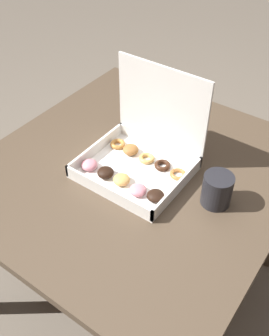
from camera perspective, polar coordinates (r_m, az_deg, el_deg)
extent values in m
plane|color=#6B6054|center=(1.83, 0.22, -16.47)|extent=(8.00, 8.00, 0.00)
cube|color=#4C3D2D|center=(1.29, 0.30, -0.41)|extent=(0.95, 1.00, 0.03)
cylinder|color=#4C3D2D|center=(1.99, -2.27, 4.17)|extent=(0.06, 0.06, 0.67)
cube|color=white|center=(1.26, 0.00, -0.58)|extent=(0.33, 0.29, 0.01)
cube|color=white|center=(1.17, -3.98, -3.49)|extent=(0.33, 0.01, 0.04)
cube|color=white|center=(1.33, 3.48, 3.44)|extent=(0.33, 0.01, 0.04)
cube|color=white|center=(1.32, -5.63, 2.89)|extent=(0.01, 0.29, 0.04)
cube|color=white|center=(1.18, 6.28, -2.79)|extent=(0.01, 0.29, 0.04)
cube|color=white|center=(1.25, 3.97, 9.13)|extent=(0.33, 0.01, 0.27)
ellipsoid|color=pink|center=(1.27, -6.56, 0.45)|extent=(0.05, 0.05, 0.03)
ellipsoid|color=black|center=(1.24, -4.22, -0.67)|extent=(0.05, 0.05, 0.03)
ellipsoid|color=tan|center=(1.21, -1.88, -1.69)|extent=(0.05, 0.05, 0.03)
ellipsoid|color=pink|center=(1.18, 0.50, -3.21)|extent=(0.05, 0.05, 0.03)
ellipsoid|color=black|center=(1.16, 3.08, -4.04)|extent=(0.05, 0.05, 0.03)
torus|color=#B77A38|center=(1.35, -2.44, 3.49)|extent=(0.05, 0.05, 0.01)
ellipsoid|color=#9E6633|center=(1.32, -0.55, 2.69)|extent=(0.05, 0.05, 0.03)
torus|color=tan|center=(1.30, 1.77, 1.41)|extent=(0.05, 0.05, 0.01)
torus|color=#381E11|center=(1.27, 4.08, 0.39)|extent=(0.05, 0.05, 0.01)
torus|color=#9E6633|center=(1.25, 6.34, -0.91)|extent=(0.05, 0.05, 0.01)
cylinder|color=#232328|center=(1.16, 11.90, -3.12)|extent=(0.09, 0.09, 0.10)
cylinder|color=black|center=(1.13, 12.23, -1.45)|extent=(0.07, 0.07, 0.01)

